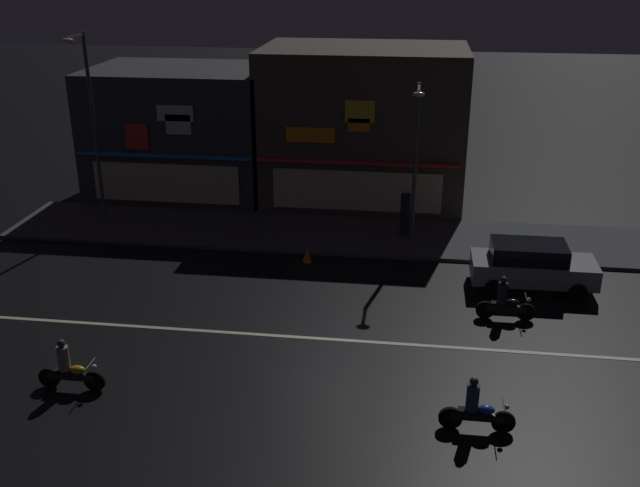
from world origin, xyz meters
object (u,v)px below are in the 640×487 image
parked_car_near_kerb (532,265)px  traffic_cone (307,255)px  motorcycle_following (476,408)px  pedestrian_on_sidewalk (405,213)px  streetlamp_west (90,114)px  streetlamp_mid (416,150)px  motorcycle_lead (69,369)px  motorcycle_opposite_lane (505,302)px

parked_car_near_kerb → traffic_cone: (-8.21, 1.18, -0.59)m
parked_car_near_kerb → motorcycle_following: 9.06m
motorcycle_following → pedestrian_on_sidewalk: bearing=-88.1°
motorcycle_following → streetlamp_west: bearing=-47.9°
streetlamp_mid → motorcycle_following: 12.83m
motorcycle_lead → motorcycle_opposite_lane: size_ratio=1.00×
streetlamp_west → motorcycle_lead: streetlamp_west is taller
streetlamp_west → motorcycle_lead: size_ratio=4.18×
streetlamp_west → streetlamp_mid: (13.65, -0.99, -0.82)m
streetlamp_west → pedestrian_on_sidewalk: 13.86m
streetlamp_mid → traffic_cone: 5.90m
pedestrian_on_sidewalk → motorcycle_opposite_lane: 7.71m
traffic_cone → streetlamp_mid: bearing=31.1°
motorcycle_following → motorcycle_opposite_lane: 6.25m
parked_car_near_kerb → motorcycle_following: parked_car_near_kerb is taller
motorcycle_opposite_lane → pedestrian_on_sidewalk: bearing=115.4°
pedestrian_on_sidewalk → parked_car_near_kerb: bearing=-42.9°
streetlamp_mid → motorcycle_lead: bearing=-127.4°
streetlamp_mid → traffic_cone: streetlamp_mid is taller
pedestrian_on_sidewalk → motorcycle_lead: pedestrian_on_sidewalk is taller
motorcycle_following → motorcycle_lead: bearing=-9.3°
parked_car_near_kerb → traffic_cone: size_ratio=7.82×
pedestrian_on_sidewalk → traffic_cone: (-3.65, -3.13, -0.78)m
motorcycle_opposite_lane → traffic_cone: (-7.04, 3.78, -0.36)m
parked_car_near_kerb → traffic_cone: 8.31m
traffic_cone → motorcycle_opposite_lane: bearing=-28.3°
streetlamp_west → streetlamp_mid: bearing=-4.2°
traffic_cone → pedestrian_on_sidewalk: bearing=40.6°
pedestrian_on_sidewalk → motorcycle_lead: bearing=-124.4°
streetlamp_mid → pedestrian_on_sidewalk: (-0.31, 0.75, -2.89)m
motorcycle_opposite_lane → traffic_cone: motorcycle_opposite_lane is taller
streetlamp_mid → parked_car_near_kerb: size_ratio=1.48×
traffic_cone → parked_car_near_kerb: bearing=-8.2°
parked_car_near_kerb → traffic_cone: bearing=-8.2°
traffic_cone → motorcycle_following: bearing=-59.9°
motorcycle_lead → motorcycle_opposite_lane: (12.15, 5.70, 0.00)m
parked_car_near_kerb → pedestrian_on_sidewalk: bearing=-43.4°
pedestrian_on_sidewalk → traffic_cone: size_ratio=3.59×
streetlamp_mid → traffic_cone: bearing=-148.9°
motorcycle_following → motorcycle_opposite_lane: size_ratio=1.00×
pedestrian_on_sidewalk → traffic_cone: bearing=-139.0°
motorcycle_lead → traffic_cone: 10.78m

